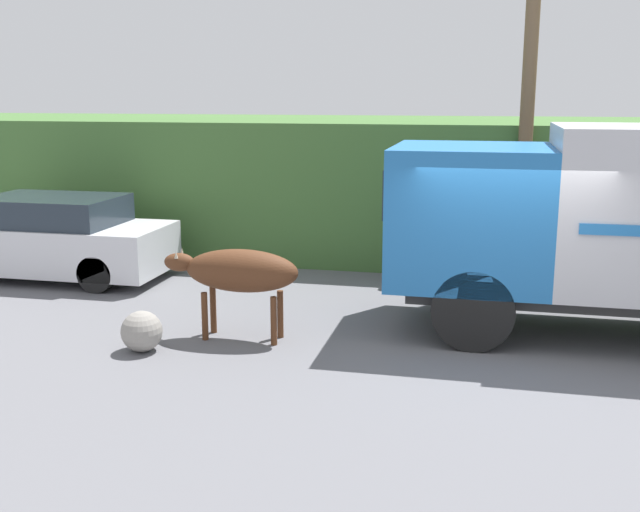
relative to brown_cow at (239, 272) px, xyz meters
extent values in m
plane|color=slate|center=(3.69, 0.52, -0.98)|extent=(60.00, 60.00, 0.00)
cube|color=#426B33|center=(3.69, 7.23, 0.45)|extent=(32.00, 5.66, 2.87)
cube|color=#236BB2|center=(3.14, 1.27, 0.74)|extent=(2.25, 2.35, 1.96)
cube|color=#232D38|center=(2.00, 1.27, 1.10)|extent=(0.04, 1.99, 0.69)
cylinder|color=black|center=(3.26, 0.36, -0.42)|extent=(1.13, 0.52, 1.13)
ellipsoid|color=#512D19|center=(0.05, 0.00, 0.02)|extent=(1.64, 0.61, 0.61)
ellipsoid|color=#512D19|center=(-0.89, 0.00, 0.09)|extent=(0.45, 0.27, 0.27)
cone|color=#B7AD93|center=(-0.89, -0.10, 0.23)|extent=(0.06, 0.06, 0.11)
cone|color=#B7AD93|center=(-0.89, 0.10, 0.23)|extent=(0.06, 0.06, 0.11)
cylinder|color=#512D19|center=(-0.46, -0.17, -0.63)|extent=(0.09, 0.09, 0.70)
cylinder|color=#512D19|center=(-0.46, 0.17, -0.63)|extent=(0.09, 0.09, 0.70)
cylinder|color=#512D19|center=(0.55, -0.17, -0.63)|extent=(0.09, 0.09, 0.70)
cylinder|color=#512D19|center=(0.55, 0.17, -0.63)|extent=(0.09, 0.09, 0.70)
cube|color=silver|center=(-4.70, 2.69, -0.37)|extent=(4.57, 1.85, 0.86)
cube|color=#232D38|center=(-4.59, 2.69, 0.31)|extent=(2.51, 1.71, 0.52)
cylinder|color=black|center=(-3.29, 1.91, -0.65)|extent=(0.66, 0.30, 0.66)
cube|color=#38332D|center=(2.11, 3.79, -0.58)|extent=(0.30, 0.23, 0.81)
cylinder|color=#334C8C|center=(2.11, 3.79, 0.17)|extent=(0.38, 0.38, 0.70)
sphere|color=tan|center=(2.11, 3.79, 0.64)|extent=(0.23, 0.23, 0.23)
cylinder|color=brown|center=(3.99, 4.23, 2.32)|extent=(0.25, 0.25, 6.61)
sphere|color=gray|center=(-1.12, -0.82, -0.70)|extent=(0.56, 0.56, 0.56)
camera|label=1|loc=(3.38, -9.74, 2.47)|focal=42.00mm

